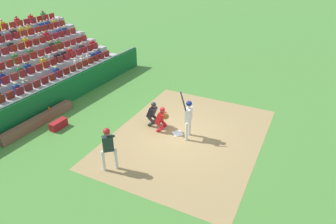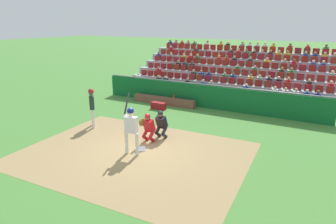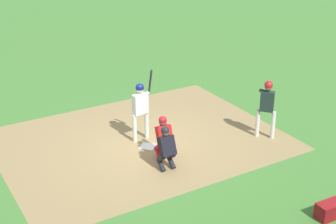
{
  "view_description": "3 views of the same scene",
  "coord_description": "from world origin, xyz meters",
  "px_view_note": "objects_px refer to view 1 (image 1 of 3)",
  "views": [
    {
      "loc": [
        10.69,
        5.25,
        7.68
      ],
      "look_at": [
        -0.36,
        -0.71,
        0.81
      ],
      "focal_mm": 32.23,
      "sensor_mm": 36.0,
      "label": 1
    },
    {
      "loc": [
        -6.09,
        8.94,
        4.86
      ],
      "look_at": [
        -0.6,
        -1.19,
        1.33
      ],
      "focal_mm": 31.26,
      "sensor_mm": 36.0,
      "label": 2
    },
    {
      "loc": [
        -5.82,
        -11.91,
        6.93
      ],
      "look_at": [
        0.54,
        -0.3,
        1.16
      ],
      "focal_mm": 52.47,
      "sensor_mm": 36.0,
      "label": 3
    }
  ],
  "objects_px": {
    "batter_at_plate": "(188,115)",
    "water_bottle_on_bench": "(49,109)",
    "equipment_duffel_bag": "(59,125)",
    "on_deck_batter": "(108,145)",
    "home_plate_umpire": "(153,113)",
    "dugout_bench": "(38,121)",
    "catcher_crouching": "(162,118)",
    "home_plate_marker": "(178,134)"
  },
  "relations": [
    {
      "from": "home_plate_umpire",
      "to": "water_bottle_on_bench",
      "type": "bearing_deg",
      "value": -68.62
    },
    {
      "from": "equipment_duffel_bag",
      "to": "on_deck_batter",
      "type": "bearing_deg",
      "value": 73.73
    },
    {
      "from": "catcher_crouching",
      "to": "water_bottle_on_bench",
      "type": "xyz_separation_m",
      "value": [
        1.66,
        -5.55,
        -0.17
      ]
    },
    {
      "from": "home_plate_umpire",
      "to": "equipment_duffel_bag",
      "type": "height_order",
      "value": "home_plate_umpire"
    },
    {
      "from": "batter_at_plate",
      "to": "water_bottle_on_bench",
      "type": "distance_m",
      "value": 7.11
    },
    {
      "from": "water_bottle_on_bench",
      "to": "on_deck_batter",
      "type": "bearing_deg",
      "value": 71.32
    },
    {
      "from": "catcher_crouching",
      "to": "equipment_duffel_bag",
      "type": "xyz_separation_m",
      "value": [
        2.13,
        -4.5,
        -0.52
      ]
    },
    {
      "from": "home_plate_marker",
      "to": "dugout_bench",
      "type": "distance_m",
      "value": 6.85
    },
    {
      "from": "water_bottle_on_bench",
      "to": "dugout_bench",
      "type": "bearing_deg",
      "value": -3.0
    },
    {
      "from": "dugout_bench",
      "to": "equipment_duffel_bag",
      "type": "relative_size",
      "value": 4.79
    },
    {
      "from": "dugout_bench",
      "to": "home_plate_umpire",
      "type": "bearing_deg",
      "value": 118.2
    },
    {
      "from": "water_bottle_on_bench",
      "to": "on_deck_batter",
      "type": "xyz_separation_m",
      "value": [
        1.75,
        5.17,
        0.61
      ]
    },
    {
      "from": "batter_at_plate",
      "to": "equipment_duffel_bag",
      "type": "bearing_deg",
      "value": -69.16
    },
    {
      "from": "batter_at_plate",
      "to": "catcher_crouching",
      "type": "relative_size",
      "value": 1.81
    },
    {
      "from": "batter_at_plate",
      "to": "home_plate_umpire",
      "type": "height_order",
      "value": "batter_at_plate"
    },
    {
      "from": "home_plate_marker",
      "to": "dugout_bench",
      "type": "relative_size",
      "value": 0.11
    },
    {
      "from": "equipment_duffel_bag",
      "to": "water_bottle_on_bench",
      "type": "bearing_deg",
      "value": -113.28
    },
    {
      "from": "home_plate_umpire",
      "to": "water_bottle_on_bench",
      "type": "xyz_separation_m",
      "value": [
        1.92,
        -4.91,
        -0.15
      ]
    },
    {
      "from": "dugout_bench",
      "to": "water_bottle_on_bench",
      "type": "bearing_deg",
      "value": 177.0
    },
    {
      "from": "catcher_crouching",
      "to": "water_bottle_on_bench",
      "type": "distance_m",
      "value": 5.79
    },
    {
      "from": "dugout_bench",
      "to": "home_plate_marker",
      "type": "bearing_deg",
      "value": 111.59
    },
    {
      "from": "home_plate_marker",
      "to": "on_deck_batter",
      "type": "relative_size",
      "value": 0.23
    },
    {
      "from": "home_plate_marker",
      "to": "batter_at_plate",
      "type": "bearing_deg",
      "value": 84.88
    },
    {
      "from": "water_bottle_on_bench",
      "to": "on_deck_batter",
      "type": "height_order",
      "value": "on_deck_batter"
    },
    {
      "from": "water_bottle_on_bench",
      "to": "home_plate_umpire",
      "type": "bearing_deg",
      "value": 111.38
    },
    {
      "from": "batter_at_plate",
      "to": "water_bottle_on_bench",
      "type": "bearing_deg",
      "value": -75.77
    },
    {
      "from": "dugout_bench",
      "to": "on_deck_batter",
      "type": "relative_size",
      "value": 2.22
    },
    {
      "from": "home_plate_marker",
      "to": "dugout_bench",
      "type": "bearing_deg",
      "value": -68.41
    },
    {
      "from": "on_deck_batter",
      "to": "home_plate_umpire",
      "type": "bearing_deg",
      "value": -175.97
    },
    {
      "from": "home_plate_marker",
      "to": "catcher_crouching",
      "type": "relative_size",
      "value": 0.34
    },
    {
      "from": "home_plate_umpire",
      "to": "dugout_bench",
      "type": "distance_m",
      "value": 5.63
    },
    {
      "from": "equipment_duffel_bag",
      "to": "on_deck_batter",
      "type": "xyz_separation_m",
      "value": [
        1.27,
        4.11,
        0.96
      ]
    },
    {
      "from": "water_bottle_on_bench",
      "to": "equipment_duffel_bag",
      "type": "bearing_deg",
      "value": 65.79
    },
    {
      "from": "home_plate_marker",
      "to": "batter_at_plate",
      "type": "height_order",
      "value": "batter_at_plate"
    },
    {
      "from": "catcher_crouching",
      "to": "home_plate_umpire",
      "type": "relative_size",
      "value": 1.0
    },
    {
      "from": "batter_at_plate",
      "to": "home_plate_umpire",
      "type": "xyz_separation_m",
      "value": [
        -0.18,
        -1.96,
        -0.47
      ]
    },
    {
      "from": "equipment_duffel_bag",
      "to": "catcher_crouching",
      "type": "bearing_deg",
      "value": 116.26
    },
    {
      "from": "home_plate_umpire",
      "to": "home_plate_marker",
      "type": "bearing_deg",
      "value": 84.76
    },
    {
      "from": "batter_at_plate",
      "to": "catcher_crouching",
      "type": "bearing_deg",
      "value": -86.28
    },
    {
      "from": "batter_at_plate",
      "to": "catcher_crouching",
      "type": "distance_m",
      "value": 1.4
    },
    {
      "from": "home_plate_umpire",
      "to": "equipment_duffel_bag",
      "type": "bearing_deg",
      "value": -58.17
    },
    {
      "from": "catcher_crouching",
      "to": "home_plate_umpire",
      "type": "bearing_deg",
      "value": -112.37
    }
  ]
}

